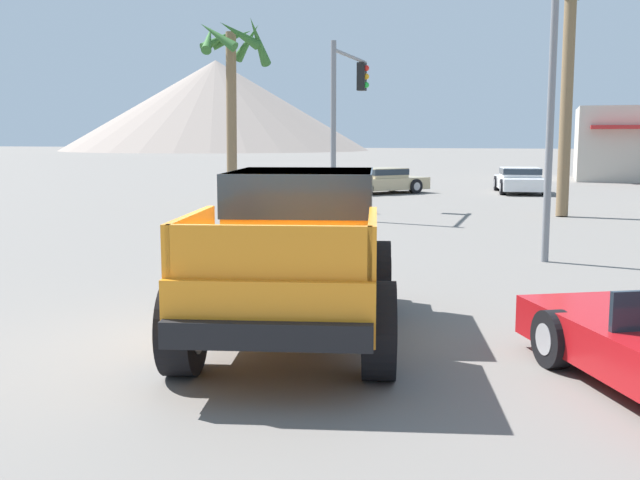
{
  "coord_description": "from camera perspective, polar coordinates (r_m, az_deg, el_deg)",
  "views": [
    {
      "loc": [
        3.13,
        -8.08,
        2.38
      ],
      "look_at": [
        0.33,
        1.14,
        1.05
      ],
      "focal_mm": 42.0,
      "sensor_mm": 36.0,
      "label": 1
    }
  ],
  "objects": [
    {
      "name": "ground_plane",
      "position": [
        8.99,
        -4.17,
        -7.53
      ],
      "size": [
        320.0,
        320.0,
        0.0
      ],
      "primitive_type": "plane",
      "color": "slate"
    },
    {
      "name": "orange_pickup_truck",
      "position": [
        9.12,
        -1.66,
        -0.15
      ],
      "size": [
        3.08,
        5.21,
        1.96
      ],
      "rotation": [
        0.0,
        0.0,
        0.22
      ],
      "color": "orange",
      "rests_on": "ground_plane"
    },
    {
      "name": "parked_car_tan",
      "position": [
        32.08,
        4.59,
        4.55
      ],
      "size": [
        4.06,
        4.26,
        1.08
      ],
      "rotation": [
        0.0,
        0.0,
        2.42
      ],
      "color": "tan",
      "rests_on": "ground_plane"
    },
    {
      "name": "parked_car_white",
      "position": [
        33.52,
        14.99,
        4.46
      ],
      "size": [
        2.43,
        4.46,
        1.09
      ],
      "rotation": [
        0.0,
        0.0,
        3.3
      ],
      "color": "white",
      "rests_on": "ground_plane"
    },
    {
      "name": "traffic_light_main",
      "position": [
        23.27,
        2.13,
        10.82
      ],
      "size": [
        0.38,
        3.92,
        5.1
      ],
      "rotation": [
        0.0,
        0.0,
        1.57
      ],
      "color": "slate",
      "rests_on": "ground_plane"
    },
    {
      "name": "street_lamp_post",
      "position": [
        15.03,
        17.45,
        15.98
      ],
      "size": [
        0.9,
        0.24,
        7.65
      ],
      "color": "slate",
      "rests_on": "ground_plane"
    },
    {
      "name": "palm_tree_short",
      "position": [
        24.12,
        18.72,
        16.17
      ],
      "size": [
        2.67,
        2.79,
        8.25
      ],
      "color": "brown",
      "rests_on": "ground_plane"
    },
    {
      "name": "palm_tree_leaning",
      "position": [
        26.78,
        -6.67,
        12.95
      ],
      "size": [
        2.42,
        2.4,
        6.44
      ],
      "color": "brown",
      "rests_on": "ground_plane"
    },
    {
      "name": "distant_mountain_range",
      "position": [
        136.03,
        5.73,
        10.4
      ],
      "size": [
        165.81,
        65.73,
        20.08
      ],
      "color": "gray",
      "rests_on": "ground_plane"
    }
  ]
}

